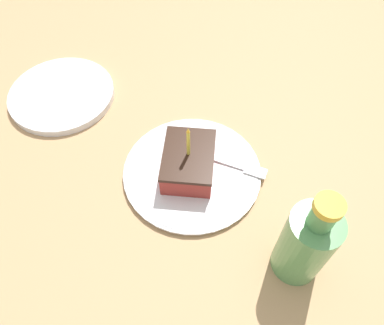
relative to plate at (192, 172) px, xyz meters
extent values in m
cube|color=tan|center=(-0.01, 0.01, -0.03)|extent=(2.40, 2.40, 0.04)
cylinder|color=silver|center=(0.00, 0.00, 0.00)|extent=(0.27, 0.27, 0.01)
cylinder|color=silver|center=(0.00, 0.00, 0.00)|extent=(0.28, 0.28, 0.01)
cube|color=#99332D|center=(0.01, 0.00, 0.03)|extent=(0.10, 0.13, 0.05)
cube|color=black|center=(0.01, 0.00, 0.06)|extent=(0.10, 0.13, 0.01)
cylinder|color=#EAD84C|center=(0.01, 0.00, 0.09)|extent=(0.01, 0.01, 0.06)
cone|color=yellow|center=(0.01, 0.00, 0.13)|extent=(0.01, 0.01, 0.01)
cube|color=silver|center=(-0.05, -0.03, 0.01)|extent=(0.12, 0.05, 0.01)
cube|color=silver|center=(-0.13, -0.01, 0.01)|extent=(0.05, 0.04, 0.01)
cylinder|color=#599959|center=(-0.20, 0.17, 0.07)|extent=(0.08, 0.08, 0.16)
cylinder|color=#599959|center=(-0.20, 0.17, 0.18)|extent=(0.04, 0.04, 0.05)
cylinder|color=gold|center=(-0.20, 0.17, 0.21)|extent=(0.04, 0.04, 0.01)
cylinder|color=silver|center=(0.33, -0.19, 0.00)|extent=(0.25, 0.25, 0.02)
camera|label=1|loc=(-0.04, 0.42, 0.64)|focal=35.00mm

